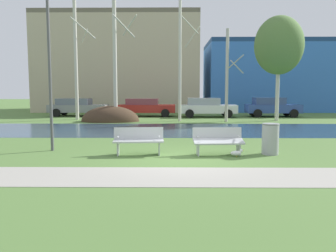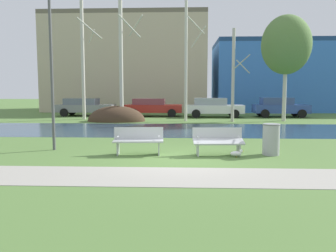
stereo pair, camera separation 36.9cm
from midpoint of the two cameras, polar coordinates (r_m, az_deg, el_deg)
ground_plane at (r=20.26m, az=2.59°, el=0.08°), size 120.00×120.00×0.00m
paved_path_strip at (r=8.35m, az=2.69°, el=-8.36°), size 60.00×1.90×0.01m
river_band at (r=18.11m, az=2.60°, el=-0.60°), size 80.00×6.37×0.01m
soil_mound at (r=23.29m, az=-8.07°, el=0.79°), size 3.86×2.53×2.06m
bench_left at (r=11.11m, az=-3.96°, el=-2.33°), size 1.63×0.67×0.87m
bench_right at (r=11.11m, az=9.22°, el=-2.39°), size 1.63×0.66×0.87m
trash_bin at (r=11.54m, az=17.58°, el=-2.03°), size 0.56×0.56×1.00m
seagull at (r=10.89m, az=12.24°, el=-4.43°), size 0.42×0.16×0.25m
streetlamp at (r=12.58m, az=-18.10°, el=15.00°), size 0.32×0.32×6.31m
birch_far_left at (r=25.27m, az=-13.47°, el=11.54°), size 1.58×2.37×9.06m
birch_left at (r=23.16m, az=-7.25°, el=12.63°), size 1.63×2.82×9.41m
birch_center_left at (r=23.31m, az=3.54°, el=11.89°), size 1.42×2.50×8.82m
birch_center at (r=23.05m, az=11.27°, el=8.30°), size 1.18×2.11×6.03m
birch_center_right at (r=24.71m, az=19.38°, el=12.52°), size 3.25×3.25×7.00m
parked_van_nearest_grey at (r=28.60m, az=-13.20°, el=3.16°), size 4.59×2.14×1.42m
parked_sedan_second_red at (r=27.39m, az=-2.19°, el=3.19°), size 4.50×1.98×1.41m
parked_hatch_third_white at (r=26.73m, az=7.90°, el=3.12°), size 4.39×1.97×1.47m
parked_wagon_fourth_blue at (r=28.03m, az=18.32°, el=3.03°), size 4.16×1.97×1.50m
building_beige_block at (r=36.54m, az=-6.11°, el=10.02°), size 15.55×9.23×9.37m
building_blue_store at (r=36.91m, az=18.94°, el=7.72°), size 13.88×7.76×6.83m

